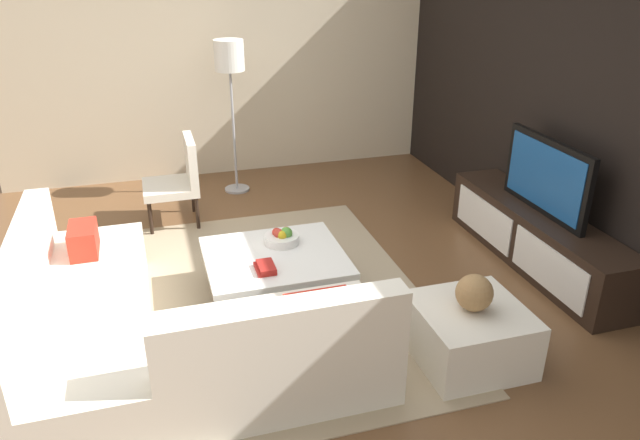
{
  "coord_description": "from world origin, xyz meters",
  "views": [
    {
      "loc": [
        3.96,
        -0.74,
        2.56
      ],
      "look_at": [
        -0.26,
        0.52,
        0.55
      ],
      "focal_mm": 33.75,
      "sensor_mm": 36.0,
      "label": 1
    }
  ],
  "objects_px": {
    "ottoman": "(469,334)",
    "book_stack": "(266,267)",
    "accent_chair_near": "(179,176)",
    "floor_lamp": "(230,66)",
    "decorative_ball": "(474,293)",
    "media_console": "(536,238)",
    "coffee_table": "(275,275)",
    "fruit_bowl": "(282,237)",
    "television": "(546,176)",
    "sectional_couch": "(148,329)"
  },
  "relations": [
    {
      "from": "sectional_couch",
      "to": "book_stack",
      "type": "distance_m",
      "value": 0.95
    },
    {
      "from": "accent_chair_near",
      "to": "decorative_ball",
      "type": "xyz_separation_m",
      "value": [
        2.83,
        1.65,
        0.03
      ]
    },
    {
      "from": "ottoman",
      "to": "book_stack",
      "type": "xyz_separation_m",
      "value": [
        -0.92,
        -1.18,
        0.2
      ]
    },
    {
      "from": "accent_chair_near",
      "to": "decorative_ball",
      "type": "relative_size",
      "value": 3.56
    },
    {
      "from": "media_console",
      "to": "book_stack",
      "type": "relative_size",
      "value": 10.14
    },
    {
      "from": "fruit_bowl",
      "to": "media_console",
      "type": "bearing_deg",
      "value": 82.75
    },
    {
      "from": "decorative_ball",
      "to": "book_stack",
      "type": "relative_size",
      "value": 1.16
    },
    {
      "from": "television",
      "to": "decorative_ball",
      "type": "bearing_deg",
      "value": -49.61
    },
    {
      "from": "television",
      "to": "sectional_couch",
      "type": "relative_size",
      "value": 0.46
    },
    {
      "from": "coffee_table",
      "to": "accent_chair_near",
      "type": "bearing_deg",
      "value": -160.87
    },
    {
      "from": "floor_lamp",
      "to": "fruit_bowl",
      "type": "xyz_separation_m",
      "value": [
        2.21,
        0.02,
        -0.98
      ]
    },
    {
      "from": "accent_chair_near",
      "to": "floor_lamp",
      "type": "relative_size",
      "value": 0.52
    },
    {
      "from": "sectional_couch",
      "to": "coffee_table",
      "type": "xyz_separation_m",
      "value": [
        -0.6,
        0.98,
        -0.07
      ]
    },
    {
      "from": "fruit_bowl",
      "to": "book_stack",
      "type": "height_order",
      "value": "fruit_bowl"
    },
    {
      "from": "fruit_bowl",
      "to": "book_stack",
      "type": "distance_m",
      "value": 0.46
    },
    {
      "from": "sectional_couch",
      "to": "coffee_table",
      "type": "height_order",
      "value": "sectional_couch"
    },
    {
      "from": "sectional_couch",
      "to": "fruit_bowl",
      "type": "xyz_separation_m",
      "value": [
        -0.78,
        1.09,
        0.16
      ]
    },
    {
      "from": "coffee_table",
      "to": "book_stack",
      "type": "height_order",
      "value": "book_stack"
    },
    {
      "from": "sectional_couch",
      "to": "floor_lamp",
      "type": "relative_size",
      "value": 1.37
    },
    {
      "from": "sectional_couch",
      "to": "fruit_bowl",
      "type": "relative_size",
      "value": 8.22
    },
    {
      "from": "sectional_couch",
      "to": "floor_lamp",
      "type": "xyz_separation_m",
      "value": [
        -2.99,
        1.06,
        1.13
      ]
    },
    {
      "from": "television",
      "to": "accent_chair_near",
      "type": "xyz_separation_m",
      "value": [
        -1.78,
        -2.88,
        -0.33
      ]
    },
    {
      "from": "floor_lamp",
      "to": "ottoman",
      "type": "height_order",
      "value": "floor_lamp"
    },
    {
      "from": "accent_chair_near",
      "to": "fruit_bowl",
      "type": "xyz_separation_m",
      "value": [
        1.5,
        0.69,
        -0.06
      ]
    },
    {
      "from": "media_console",
      "to": "coffee_table",
      "type": "bearing_deg",
      "value": -92.49
    },
    {
      "from": "fruit_bowl",
      "to": "sectional_couch",
      "type": "bearing_deg",
      "value": -54.44
    },
    {
      "from": "floor_lamp",
      "to": "fruit_bowl",
      "type": "distance_m",
      "value": 2.42
    },
    {
      "from": "television",
      "to": "book_stack",
      "type": "relative_size",
      "value": 5.07
    },
    {
      "from": "sectional_couch",
      "to": "accent_chair_near",
      "type": "distance_m",
      "value": 2.32
    },
    {
      "from": "media_console",
      "to": "floor_lamp",
      "type": "xyz_separation_m",
      "value": [
        -2.49,
        -2.22,
        1.16
      ]
    },
    {
      "from": "floor_lamp",
      "to": "fruit_bowl",
      "type": "relative_size",
      "value": 5.99
    },
    {
      "from": "coffee_table",
      "to": "fruit_bowl",
      "type": "height_order",
      "value": "fruit_bowl"
    },
    {
      "from": "media_console",
      "to": "book_stack",
      "type": "distance_m",
      "value": 2.42
    },
    {
      "from": "floor_lamp",
      "to": "decorative_ball",
      "type": "relative_size",
      "value": 6.87
    },
    {
      "from": "decorative_ball",
      "to": "floor_lamp",
      "type": "bearing_deg",
      "value": -164.42
    },
    {
      "from": "media_console",
      "to": "ottoman",
      "type": "distance_m",
      "value": 1.62
    },
    {
      "from": "floor_lamp",
      "to": "book_stack",
      "type": "bearing_deg",
      "value": -4.34
    },
    {
      "from": "decorative_ball",
      "to": "book_stack",
      "type": "bearing_deg",
      "value": -127.93
    },
    {
      "from": "floor_lamp",
      "to": "decorative_ball",
      "type": "bearing_deg",
      "value": 15.58
    },
    {
      "from": "ottoman",
      "to": "decorative_ball",
      "type": "xyz_separation_m",
      "value": [
        0.0,
        0.0,
        0.32
      ]
    },
    {
      "from": "decorative_ball",
      "to": "television",
      "type": "bearing_deg",
      "value": 130.39
    },
    {
      "from": "floor_lamp",
      "to": "accent_chair_near",
      "type": "bearing_deg",
      "value": -43.15
    },
    {
      "from": "coffee_table",
      "to": "media_console",
      "type": "bearing_deg",
      "value": 87.51
    },
    {
      "from": "media_console",
      "to": "coffee_table",
      "type": "distance_m",
      "value": 2.3
    },
    {
      "from": "sectional_couch",
      "to": "decorative_ball",
      "type": "distance_m",
      "value": 2.14
    },
    {
      "from": "media_console",
      "to": "ottoman",
      "type": "xyz_separation_m",
      "value": [
        1.05,
        -1.23,
        -0.05
      ]
    },
    {
      "from": "television",
      "to": "sectional_couch",
      "type": "distance_m",
      "value": 3.36
    },
    {
      "from": "sectional_couch",
      "to": "accent_chair_near",
      "type": "xyz_separation_m",
      "value": [
        -2.28,
        0.4,
        0.21
      ]
    },
    {
      "from": "television",
      "to": "ottoman",
      "type": "xyz_separation_m",
      "value": [
        1.05,
        -1.23,
        -0.62
      ]
    },
    {
      "from": "television",
      "to": "book_stack",
      "type": "height_order",
      "value": "television"
    }
  ]
}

